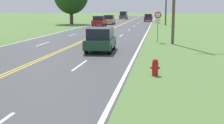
{
  "coord_description": "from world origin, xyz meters",
  "views": [
    {
      "loc": [
        6.69,
        1.12,
        2.91
      ],
      "look_at": [
        5.29,
        10.5,
        1.27
      ],
      "focal_mm": 50.0,
      "sensor_mm": 36.0,
      "label": 1
    }
  ],
  "objects": [
    {
      "name": "car_dark_green_hatchback_nearest",
      "position": [
        2.82,
        21.84,
        0.85
      ],
      "size": [
        1.9,
        3.85,
        1.62
      ],
      "rotation": [
        0.0,
        0.0,
        -1.53
      ],
      "color": "black",
      "rests_on": "ground"
    },
    {
      "name": "car_maroon_van_mid_far",
      "position": [
        4.32,
        72.57,
        0.88
      ],
      "size": [
        1.93,
        4.43,
        1.66
      ],
      "rotation": [
        0.0,
        0.0,
        -1.55
      ],
      "color": "black",
      "rests_on": "ground"
    },
    {
      "name": "car_champagne_sedan_mid_near",
      "position": [
        -2.43,
        58.59,
        0.85
      ],
      "size": [
        2.04,
        4.56,
        1.69
      ],
      "rotation": [
        0.0,
        0.0,
        1.59
      ],
      "color": "black",
      "rests_on": "ground"
    },
    {
      "name": "car_red_van_approaching",
      "position": [
        -3.0,
        51.9,
        0.9
      ],
      "size": [
        2.04,
        4.85,
        1.68
      ],
      "rotation": [
        0.0,
        0.0,
        1.61
      ],
      "color": "black",
      "rests_on": "ground"
    },
    {
      "name": "car_dark_grey_van_receding",
      "position": [
        -2.94,
        87.34,
        1.05
      ],
      "size": [
        1.97,
        4.71,
        2.06
      ],
      "rotation": [
        0.0,
        0.0,
        1.56
      ],
      "color": "black",
      "rests_on": "ground"
    },
    {
      "name": "fire_hydrant",
      "position": [
        6.58,
        14.63,
        0.38
      ],
      "size": [
        0.43,
        0.27,
        0.74
      ],
      "color": "red",
      "rests_on": "ground"
    },
    {
      "name": "utility_pole_far",
      "position": [
        7.85,
        56.17,
        3.92
      ],
      "size": [
        1.8,
        0.24,
        7.54
      ],
      "color": "brown",
      "rests_on": "ground"
    },
    {
      "name": "traffic_sign",
      "position": [
        6.6,
        28.36,
        2.0
      ],
      "size": [
        0.6,
        0.1,
        2.64
      ],
      "color": "gray",
      "rests_on": "ground"
    }
  ]
}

